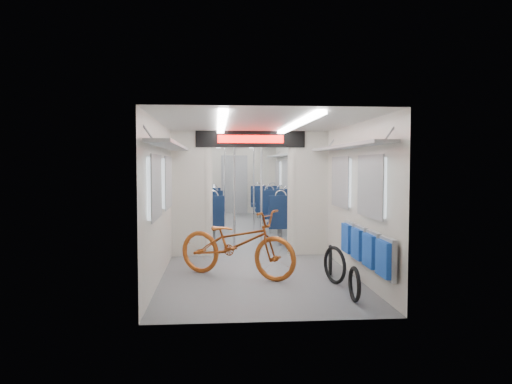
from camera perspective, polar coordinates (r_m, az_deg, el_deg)
The scene contains 14 objects.
carriage at distance 10.98m, azimuth -1.29°, elevation 2.19°, with size 12.00×12.02×2.31m.
bicycle at distance 7.51m, azimuth -2.24°, elevation -5.86°, with size 0.68×1.94×1.02m, color #A04817.
flip_bench at distance 6.87m, azimuth 12.35°, elevation -6.17°, with size 0.12×2.09×0.50m.
bike_hoop_a at distance 6.33m, azimuth 11.19°, elevation -10.52°, with size 0.44×0.44×0.05m, color black.
bike_hoop_b at distance 7.20m, azimuth 8.98°, elevation -8.44°, with size 0.54×0.54×0.05m, color black.
bike_hoop_c at distance 7.76m, azimuth 8.48°, elevation -7.87°, with size 0.46×0.46×0.05m, color black.
seat_bay_near_left at distance 11.53m, azimuth -6.08°, elevation -2.44°, with size 0.95×2.25×1.15m.
seat_bay_near_right at distance 11.47m, azimuth 3.29°, elevation -2.43°, with size 0.95×2.28×1.16m.
seat_bay_far_left at distance 14.61m, azimuth -5.77°, elevation -1.39°, with size 0.89×1.98×1.07m.
seat_bay_far_right at distance 14.96m, azimuth 1.44°, elevation -1.20°, with size 0.92×2.14×1.12m.
stanchion_near_left at distance 9.75m, azimuth -2.49°, elevation 0.00°, with size 0.04×0.04×2.30m, color silver.
stanchion_near_right at distance 9.71m, azimuth 0.62°, elevation -0.01°, with size 0.04×0.04×2.30m, color silver.
stanchion_far_left at distance 13.00m, azimuth -3.61°, elevation 0.79°, with size 0.04×0.04×2.30m, color silver.
stanchion_far_right at distance 12.85m, azimuth -0.26°, elevation 0.76°, with size 0.04×0.04×2.30m, color silver.
Camera 1 is at (-0.63, -11.23, 1.68)m, focal length 35.00 mm.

